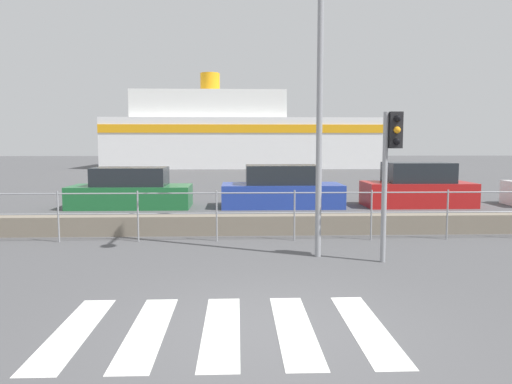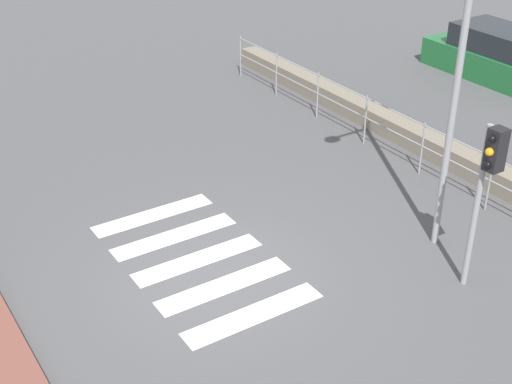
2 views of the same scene
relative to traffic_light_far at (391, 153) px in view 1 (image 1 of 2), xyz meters
name	(u,v)px [view 1 (image 1 of 2)]	position (x,y,z in m)	size (l,w,h in m)	color
ground_plane	(272,329)	(-2.47, -3.37, -2.10)	(160.00, 160.00, 0.00)	#4C4C4F
crosswalk	(221,329)	(-3.10, -3.37, -2.10)	(4.05, 2.40, 0.01)	silver
seawall	(254,224)	(-2.47, 3.06, -1.86)	(18.15, 0.55, 0.48)	slate
harbor_fence	(256,208)	(-2.47, 2.18, -1.33)	(16.37, 0.04, 1.18)	gray
traffic_light_far	(391,153)	(0.00, 0.00, 0.00)	(0.34, 0.32, 2.86)	gray
streetlamp	(322,51)	(-1.28, 0.29, 1.91)	(0.32, 1.32, 6.51)	gray
ferry_boat	(235,136)	(-3.06, 37.88, 0.83)	(24.38, 8.95, 8.69)	white
parked_car_green	(131,190)	(-6.65, 8.33, -1.50)	(4.19, 1.78, 1.42)	#1E6633
parked_car_blue	(282,189)	(-1.31, 8.33, -1.46)	(4.25, 1.86, 1.49)	#233D9E
parked_car_red	(417,188)	(3.59, 8.33, -1.43)	(3.81, 1.76, 1.58)	#B21919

